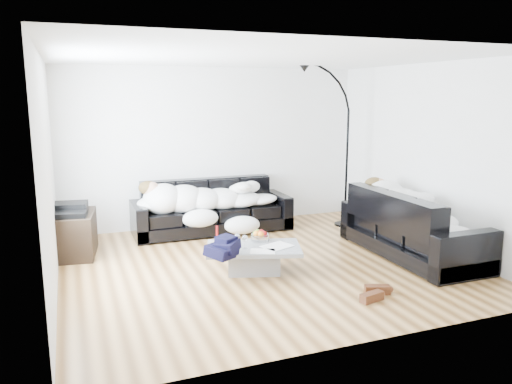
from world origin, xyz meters
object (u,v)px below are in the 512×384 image
object	(u,v)px
sofa_right	(412,224)
candle_right	(217,235)
sleeper_right	(413,209)
candle_left	(217,235)
coffee_table	(254,259)
shoes	(375,293)
sleeper_back	(213,193)
fruit_bowl	(260,235)
wine_glass_c	(245,242)
wine_glass_b	(226,242)
sofa_back	(212,207)
floor_lamp	(347,156)
wine_glass_a	(237,240)
stereo	(70,209)
av_cabinet	(72,234)

from	to	relation	value
sofa_right	candle_right	world-z (taller)	sofa_right
sleeper_right	candle_left	bearing A→B (deg)	82.30
coffee_table	candle_right	bearing A→B (deg)	144.69
sofa_right	shoes	world-z (taller)	sofa_right
sleeper_back	sleeper_right	xyz separation A→B (m)	(2.21, -2.09, 0.02)
fruit_bowl	wine_glass_c	world-z (taller)	wine_glass_c
wine_glass_b	wine_glass_c	world-z (taller)	wine_glass_c
sofa_back	sofa_right	bearing A→B (deg)	-44.08
sleeper_back	wine_glass_b	size ratio (longest dim) A/B	14.01
sofa_back	floor_lamp	world-z (taller)	floor_lamp
sleeper_right	fruit_bowl	xyz separation A→B (m)	(-2.09, 0.33, -0.24)
sleeper_right	fruit_bowl	distance (m)	2.13
sleeper_back	sleeper_right	world-z (taller)	sleeper_right
wine_glass_a	shoes	size ratio (longest dim) A/B	0.34
sleeper_right	candle_left	world-z (taller)	sleeper_right
sofa_back	wine_glass_a	distance (m)	1.93
sleeper_back	sleeper_right	size ratio (longest dim) A/B	1.12
sofa_right	floor_lamp	world-z (taller)	floor_lamp
fruit_bowl	candle_left	xyz separation A→B (m)	(-0.55, 0.03, 0.05)
stereo	sofa_back	bearing A→B (deg)	21.77
sleeper_right	stereo	distance (m)	4.62
wine_glass_c	av_cabinet	distance (m)	2.49
coffee_table	candle_right	world-z (taller)	candle_right
candle_left	candle_right	xyz separation A→B (m)	(0.00, 0.05, -0.01)
sleeper_back	sofa_right	bearing A→B (deg)	-43.40
sleeper_back	candle_right	xyz separation A→B (m)	(-0.43, -1.68, -0.19)
sleeper_right	wine_glass_a	xyz separation A→B (m)	(-2.43, 0.21, -0.24)
sofa_right	candle_left	xyz separation A→B (m)	(-2.64, 0.36, 0.01)
coffee_table	fruit_bowl	size ratio (longest dim) A/B	4.88
coffee_table	wine_glass_a	xyz separation A→B (m)	(-0.18, 0.08, 0.25)
av_cabinet	floor_lamp	bearing A→B (deg)	8.76
shoes	floor_lamp	world-z (taller)	floor_lamp
coffee_table	candle_left	world-z (taller)	candle_left
coffee_table	fruit_bowl	world-z (taller)	fruit_bowl
wine_glass_b	stereo	xyz separation A→B (m)	(-1.73, 1.46, 0.24)
sofa_back	av_cabinet	bearing A→B (deg)	-166.71
candle_right	coffee_table	bearing A→B (deg)	-35.31
sleeper_right	fruit_bowl	world-z (taller)	sleeper_right
shoes	stereo	world-z (taller)	stereo
sleeper_right	coffee_table	xyz separation A→B (m)	(-2.25, 0.13, -0.48)
wine_glass_b	sofa_right	bearing A→B (deg)	-3.87
fruit_bowl	shoes	distance (m)	1.64
sofa_back	candle_right	xyz separation A→B (m)	(-0.43, -1.73, 0.04)
wine_glass_c	av_cabinet	bearing A→B (deg)	141.62
sofa_right	stereo	size ratio (longest dim) A/B	4.96
wine_glass_b	av_cabinet	size ratio (longest dim) A/B	0.18
sleeper_back	wine_glass_b	distance (m)	1.96
sofa_right	wine_glass_a	size ratio (longest dim) A/B	13.78
sleeper_back	av_cabinet	world-z (taller)	sleeper_back
coffee_table	wine_glass_a	distance (m)	0.32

